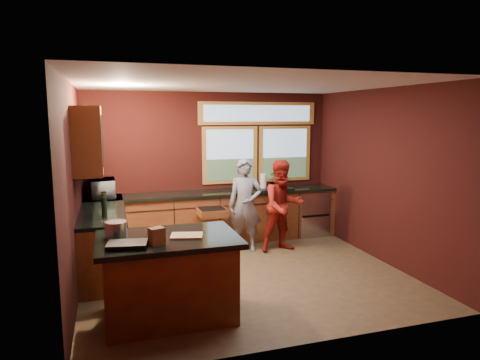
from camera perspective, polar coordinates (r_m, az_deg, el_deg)
name	(u,v)px	position (r m, az deg, el deg)	size (l,w,h in m)	color
floor	(245,274)	(6.34, 0.66, -12.47)	(4.50, 4.50, 0.00)	brown
room_shell	(198,150)	(6.10, -5.61, 4.03)	(4.52, 4.02, 2.71)	black
back_counter	(227,216)	(7.82, -1.78, -4.84)	(4.50, 0.64, 0.93)	#592215
left_counter	(103,239)	(6.73, -17.82, -7.45)	(0.64, 2.30, 0.93)	#592215
island	(169,277)	(5.00, -9.43, -12.62)	(1.55, 1.05, 0.95)	#592215
person_grey	(245,205)	(7.22, 0.69, -3.37)	(0.57, 0.38, 1.57)	slate
person_red	(283,206)	(7.23, 5.72, -3.46)	(0.75, 0.59, 1.55)	maroon
microwave	(103,188)	(7.43, -17.77, -1.07)	(0.56, 0.38, 0.31)	#999999
potted_plant	(278,177)	(8.07, 5.13, 0.36)	(0.36, 0.31, 0.40)	#999999
paper_towel	(263,182)	(7.92, 3.12, -0.21)	(0.12, 0.12, 0.28)	silver
cutting_board	(187,236)	(4.83, -7.12, -7.37)	(0.35, 0.25, 0.02)	#A68055
stock_pot	(116,229)	(4.94, -16.20, -6.35)	(0.24, 0.24, 0.18)	#ADADB2
paper_bag	(157,236)	(4.58, -11.04, -7.35)	(0.15, 0.12, 0.18)	brown
black_tray	(127,245)	(4.57, -14.79, -8.33)	(0.40, 0.28, 0.05)	black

